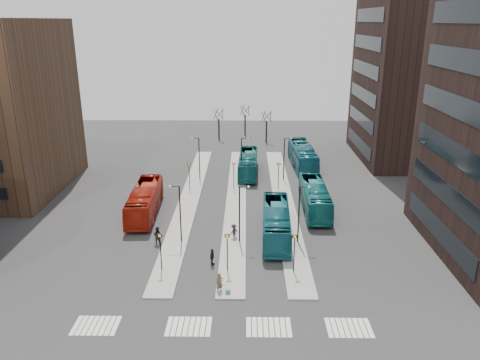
{
  "coord_description": "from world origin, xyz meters",
  "views": [
    {
      "loc": [
        3.26,
        -25.56,
        21.78
      ],
      "look_at": [
        2.58,
        23.38,
        5.0
      ],
      "focal_mm": 35.0,
      "sensor_mm": 36.0,
      "label": 1
    }
  ],
  "objects_px": {
    "red_bus": "(145,201)",
    "commuter_b": "(212,257)",
    "commuter_c": "(234,231)",
    "suitcase": "(228,292)",
    "teal_bus_a": "(276,222)",
    "traveller": "(220,283)",
    "teal_bus_d": "(302,156)",
    "commuter_a": "(157,235)",
    "teal_bus_c": "(315,197)",
    "teal_bus_b": "(248,164)"
  },
  "relations": [
    {
      "from": "teal_bus_b",
      "to": "suitcase",
      "type": "bearing_deg",
      "value": -91.41
    },
    {
      "from": "suitcase",
      "to": "teal_bus_a",
      "type": "relative_size",
      "value": 0.04
    },
    {
      "from": "commuter_a",
      "to": "commuter_b",
      "type": "bearing_deg",
      "value": 156.95
    },
    {
      "from": "teal_bus_c",
      "to": "commuter_b",
      "type": "height_order",
      "value": "teal_bus_c"
    },
    {
      "from": "teal_bus_d",
      "to": "red_bus",
      "type": "bearing_deg",
      "value": -140.08
    },
    {
      "from": "suitcase",
      "to": "teal_bus_d",
      "type": "bearing_deg",
      "value": 67.43
    },
    {
      "from": "commuter_b",
      "to": "commuter_c",
      "type": "distance_m",
      "value": 5.93
    },
    {
      "from": "commuter_b",
      "to": "commuter_c",
      "type": "relative_size",
      "value": 1.02
    },
    {
      "from": "suitcase",
      "to": "traveller",
      "type": "xyz_separation_m",
      "value": [
        -0.7,
        0.39,
        0.64
      ]
    },
    {
      "from": "commuter_a",
      "to": "traveller",
      "type": "bearing_deg",
      "value": 140.48
    },
    {
      "from": "commuter_a",
      "to": "commuter_b",
      "type": "height_order",
      "value": "commuter_a"
    },
    {
      "from": "teal_bus_c",
      "to": "commuter_c",
      "type": "bearing_deg",
      "value": -139.21
    },
    {
      "from": "suitcase",
      "to": "commuter_b",
      "type": "relative_size",
      "value": 0.31
    },
    {
      "from": "teal_bus_d",
      "to": "commuter_b",
      "type": "relative_size",
      "value": 7.72
    },
    {
      "from": "teal_bus_b",
      "to": "commuter_c",
      "type": "relative_size",
      "value": 7.01
    },
    {
      "from": "teal_bus_c",
      "to": "traveller",
      "type": "bearing_deg",
      "value": -118.97
    },
    {
      "from": "commuter_a",
      "to": "suitcase",
      "type": "bearing_deg",
      "value": 142.01
    },
    {
      "from": "red_bus",
      "to": "teal_bus_c",
      "type": "bearing_deg",
      "value": 1.78
    },
    {
      "from": "teal_bus_c",
      "to": "commuter_b",
      "type": "xyz_separation_m",
      "value": [
        -11.39,
        -13.6,
        -0.82
      ]
    },
    {
      "from": "suitcase",
      "to": "teal_bus_c",
      "type": "bearing_deg",
      "value": 55.7
    },
    {
      "from": "red_bus",
      "to": "commuter_c",
      "type": "bearing_deg",
      "value": -33.79
    },
    {
      "from": "suitcase",
      "to": "teal_bus_d",
      "type": "height_order",
      "value": "teal_bus_d"
    },
    {
      "from": "red_bus",
      "to": "commuter_b",
      "type": "distance_m",
      "value": 14.97
    },
    {
      "from": "red_bus",
      "to": "commuter_c",
      "type": "relative_size",
      "value": 7.43
    },
    {
      "from": "suitcase",
      "to": "teal_bus_a",
      "type": "distance_m",
      "value": 12.2
    },
    {
      "from": "teal_bus_b",
      "to": "commuter_a",
      "type": "distance_m",
      "value": 24.98
    },
    {
      "from": "suitcase",
      "to": "red_bus",
      "type": "xyz_separation_m",
      "value": [
        -10.42,
        17.16,
        1.41
      ]
    },
    {
      "from": "traveller",
      "to": "commuter_c",
      "type": "relative_size",
      "value": 1.11
    },
    {
      "from": "suitcase",
      "to": "commuter_a",
      "type": "distance_m",
      "value": 12.06
    },
    {
      "from": "teal_bus_d",
      "to": "commuter_a",
      "type": "relative_size",
      "value": 6.78
    },
    {
      "from": "red_bus",
      "to": "teal_bus_c",
      "type": "height_order",
      "value": "red_bus"
    },
    {
      "from": "teal_bus_c",
      "to": "commuter_c",
      "type": "relative_size",
      "value": 7.33
    },
    {
      "from": "red_bus",
      "to": "teal_bus_a",
      "type": "xyz_separation_m",
      "value": [
        15.09,
        -5.97,
        -0.03
      ]
    },
    {
      "from": "traveller",
      "to": "suitcase",
      "type": "bearing_deg",
      "value": -66.47
    },
    {
      "from": "red_bus",
      "to": "suitcase",
      "type": "bearing_deg",
      "value": -61.18
    },
    {
      "from": "teal_bus_d",
      "to": "commuter_a",
      "type": "distance_m",
      "value": 32.14
    },
    {
      "from": "teal_bus_d",
      "to": "traveller",
      "type": "bearing_deg",
      "value": -109.64
    },
    {
      "from": "red_bus",
      "to": "teal_bus_a",
      "type": "height_order",
      "value": "red_bus"
    },
    {
      "from": "suitcase",
      "to": "traveller",
      "type": "height_order",
      "value": "traveller"
    },
    {
      "from": "commuter_b",
      "to": "teal_bus_b",
      "type": "bearing_deg",
      "value": 8.68
    },
    {
      "from": "red_bus",
      "to": "commuter_c",
      "type": "distance_m",
      "value": 12.5
    },
    {
      "from": "commuter_b",
      "to": "commuter_c",
      "type": "height_order",
      "value": "commuter_b"
    },
    {
      "from": "suitcase",
      "to": "teal_bus_c",
      "type": "distance_m",
      "value": 21.08
    },
    {
      "from": "red_bus",
      "to": "teal_bus_a",
      "type": "bearing_deg",
      "value": -24.04
    },
    {
      "from": "commuter_c",
      "to": "red_bus",
      "type": "bearing_deg",
      "value": -79.02
    },
    {
      "from": "commuter_b",
      "to": "teal_bus_c",
      "type": "bearing_deg",
      "value": -24.14
    },
    {
      "from": "red_bus",
      "to": "teal_bus_b",
      "type": "height_order",
      "value": "red_bus"
    },
    {
      "from": "teal_bus_a",
      "to": "teal_bus_b",
      "type": "distance_m",
      "value": 21.52
    },
    {
      "from": "teal_bus_a",
      "to": "red_bus",
      "type": "bearing_deg",
      "value": 160.77
    },
    {
      "from": "teal_bus_c",
      "to": "commuter_b",
      "type": "distance_m",
      "value": 17.76
    }
  ]
}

